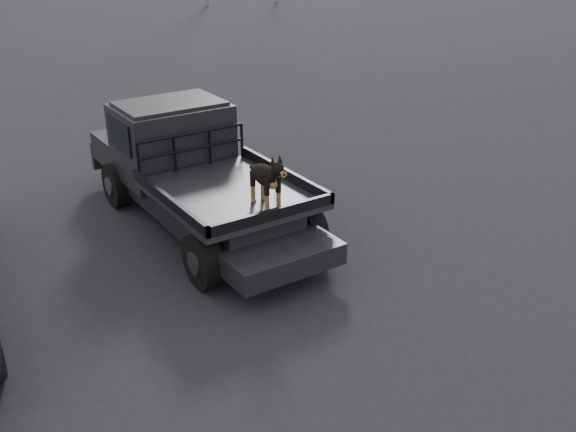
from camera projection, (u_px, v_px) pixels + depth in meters
ground at (244, 304)px, 8.14m from camera, size 120.00×120.00×0.00m
flatbed_ute at (201, 199)px, 10.06m from camera, size 2.00×5.40×0.92m
ute_cab at (171, 128)px, 10.40m from camera, size 1.72×1.30×0.88m
headache_rack at (192, 151)px, 9.90m from camera, size 1.80×0.08×0.55m
dog at (265, 179)px, 8.54m from camera, size 0.32×0.60×0.74m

